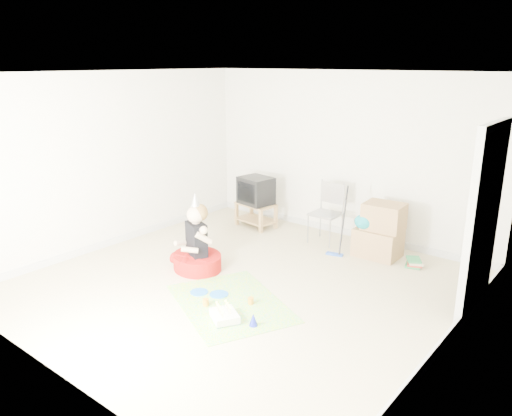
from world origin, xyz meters
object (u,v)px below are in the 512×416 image
Objects in this scene: seated_woman at (197,253)px; birthday_cake at (224,316)px; crt_tv at (256,190)px; tv_stand at (256,213)px; cardboard_boxes at (380,231)px; folding_chair at (326,214)px.

birthday_cake is at bearing -33.50° from seated_woman.
seated_woman reaches higher than birthday_cake.
seated_woman is 2.59× the size of birthday_cake.
crt_tv is 1.27× the size of birthday_cake.
crt_tv reaches higher than tv_stand.
crt_tv is 3.29m from birthday_cake.
birthday_cake is at bearing -99.75° from cardboard_boxes.
cardboard_boxes is 2.62m from seated_woman.
tv_stand is 1.98m from seated_woman.
seated_woman is (0.51, -1.91, -0.01)m from tv_stand.
cardboard_boxes reaches higher than tv_stand.
crt_tv is at bearing -90.00° from tv_stand.
birthday_cake is at bearing -81.38° from folding_chair.
tv_stand is 0.74× the size of folding_chair.
crt_tv reaches higher than cardboard_boxes.
cardboard_boxes is (2.23, 0.07, 0.13)m from tv_stand.
crt_tv is 1.33m from folding_chair.
folding_chair is (1.32, 0.07, 0.22)m from tv_stand.
tv_stand is 0.39m from crt_tv.
crt_tv is at bearing -178.31° from cardboard_boxes.
tv_stand is 1.34m from folding_chair.
folding_chair is at bearing 98.62° from birthday_cake.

